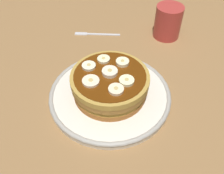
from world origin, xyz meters
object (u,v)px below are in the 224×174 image
object	(u,v)px
banana_slice_3	(106,59)
banana_slice_4	(91,66)
fork	(96,34)
pancake_stack	(112,84)
banana_slice_1	(125,62)
plate	(112,95)
banana_slice_5	(118,90)
banana_slice_6	(129,81)
banana_slice_0	(111,72)
banana_slice_2	(93,81)
coffee_mug	(169,21)

from	to	relation	value
banana_slice_3	banana_slice_4	size ratio (longest dim) A/B	0.94
banana_slice_4	fork	distance (cm)	22.83
pancake_stack	banana_slice_1	size ratio (longest dim) A/B	6.02
plate	banana_slice_5	distance (cm)	7.51
banana_slice_5	banana_slice_6	distance (cm)	3.11
pancake_stack	banana_slice_4	bearing A→B (deg)	60.91
plate	banana_slice_0	world-z (taller)	banana_slice_0
fork	banana_slice_6	bearing A→B (deg)	-163.93
plate	banana_slice_0	distance (cm)	6.20
pancake_stack	banana_slice_4	size ratio (longest dim) A/B	5.78
banana_slice_2	banana_slice_4	world-z (taller)	same
banana_slice_0	coffee_mug	bearing A→B (deg)	-34.70
banana_slice_1	pancake_stack	bearing A→B (deg)	142.15
pancake_stack	banana_slice_2	world-z (taller)	banana_slice_2
banana_slice_1	banana_slice_6	world-z (taller)	banana_slice_1
banana_slice_6	pancake_stack	bearing A→B (deg)	57.60
banana_slice_4	banana_slice_5	distance (cm)	8.71
banana_slice_6	coffee_mug	size ratio (longest dim) A/B	0.28
plate	banana_slice_4	world-z (taller)	banana_slice_4
pancake_stack	banana_slice_0	distance (cm)	2.98
pancake_stack	banana_slice_4	world-z (taller)	banana_slice_4
banana_slice_4	banana_slice_6	size ratio (longest dim) A/B	0.97
banana_slice_5	fork	size ratio (longest dim) A/B	0.23
banana_slice_5	banana_slice_1	bearing A→B (deg)	-11.16
fork	banana_slice_5	bearing A→B (deg)	-169.18
banana_slice_0	banana_slice_3	world-z (taller)	banana_slice_0
banana_slice_1	banana_slice_2	bearing A→B (deg)	130.52
banana_slice_3	fork	distance (cm)	20.99
banana_slice_1	banana_slice_5	size ratio (longest dim) A/B	0.93
banana_slice_1	banana_slice_2	world-z (taller)	banana_slice_1
banana_slice_0	banana_slice_3	size ratio (longest dim) A/B	1.18
banana_slice_6	banana_slice_4	bearing A→B (deg)	59.47
fork	banana_slice_4	bearing A→B (deg)	179.93
banana_slice_6	banana_slice_5	bearing A→B (deg)	137.20
plate	coffee_mug	xyz separation A→B (cm)	(23.92, -16.07, 3.65)
plate	banana_slice_3	bearing A→B (deg)	15.66
banana_slice_2	fork	xyz separation A→B (cm)	(26.25, 0.59, -6.75)
banana_slice_3	banana_slice_5	world-z (taller)	same
banana_slice_5	banana_slice_2	bearing A→B (deg)	64.63
banana_slice_5	fork	bearing A→B (deg)	10.82
banana_slice_5	coffee_mug	size ratio (longest dim) A/B	0.28
banana_slice_1	banana_slice_4	world-z (taller)	banana_slice_1
banana_slice_4	fork	bearing A→B (deg)	-0.07
banana_slice_3	banana_slice_4	world-z (taller)	same
banana_slice_3	banana_slice_6	distance (cm)	8.05
pancake_stack	banana_slice_3	xyz separation A→B (cm)	(4.57, 1.31, 2.80)
banana_slice_3	banana_slice_6	xyz separation A→B (cm)	(-6.63, -4.56, 0.05)
banana_slice_5	banana_slice_6	bearing A→B (deg)	-42.80
banana_slice_5	coffee_mug	bearing A→B (deg)	-27.89
banana_slice_1	coffee_mug	xyz separation A→B (cm)	(20.40, -13.38, -2.49)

